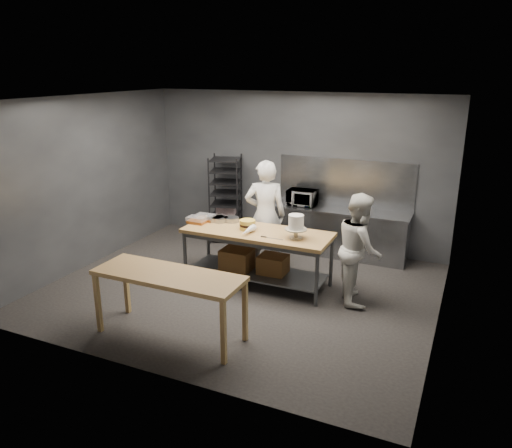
{
  "coord_description": "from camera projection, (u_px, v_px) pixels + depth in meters",
  "views": [
    {
      "loc": [
        3.25,
        -6.62,
        3.45
      ],
      "look_at": [
        0.14,
        0.28,
        1.05
      ],
      "focal_mm": 35.0,
      "sensor_mm": 36.0,
      "label": 1
    }
  ],
  "objects": [
    {
      "name": "pastry_clamshells",
      "position": [
        201.0,
        219.0,
        8.47
      ],
      "size": [
        0.37,
        0.4,
        0.11
      ],
      "color": "#A65421",
      "rests_on": "work_table"
    },
    {
      "name": "chef_behind",
      "position": [
        265.0,
        215.0,
        8.66
      ],
      "size": [
        0.83,
        0.69,
        1.95
      ],
      "primitive_type": "imported",
      "rotation": [
        0.0,
        0.0,
        3.51
      ],
      "color": "white",
      "rests_on": "ground"
    },
    {
      "name": "splashback_panel",
      "position": [
        345.0,
        183.0,
        9.43
      ],
      "size": [
        2.6,
        0.02,
        0.9
      ],
      "primitive_type": "cube",
      "color": "slate",
      "rests_on": "back_counter"
    },
    {
      "name": "work_table",
      "position": [
        255.0,
        251.0,
        8.14
      ],
      "size": [
        2.4,
        0.9,
        0.92
      ],
      "color": "olive",
      "rests_on": "ground"
    },
    {
      "name": "speed_rack",
      "position": [
        226.0,
        199.0,
        10.16
      ],
      "size": [
        0.77,
        0.8,
        1.75
      ],
      "color": "black",
      "rests_on": "ground"
    },
    {
      "name": "near_counter",
      "position": [
        169.0,
        280.0,
        6.45
      ],
      "size": [
        2.0,
        0.7,
        0.9
      ],
      "color": "#A27043",
      "rests_on": "ground"
    },
    {
      "name": "piping_bag",
      "position": [
        248.0,
        231.0,
        7.84
      ],
      "size": [
        0.14,
        0.39,
        0.12
      ],
      "primitive_type": "cone",
      "rotation": [
        1.57,
        0.0,
        -0.05
      ],
      "color": "silver",
      "rests_on": "work_table"
    },
    {
      "name": "chef_right",
      "position": [
        359.0,
        248.0,
        7.47
      ],
      "size": [
        0.89,
        0.99,
        1.69
      ],
      "primitive_type": "imported",
      "rotation": [
        0.0,
        0.0,
        1.93
      ],
      "color": "silver",
      "rests_on": "ground"
    },
    {
      "name": "ground",
      "position": [
        241.0,
        289.0,
        8.07
      ],
      "size": [
        6.0,
        6.0,
        0.0
      ],
      "primitive_type": "plane",
      "color": "black",
      "rests_on": "ground"
    },
    {
      "name": "offset_spatula",
      "position": [
        269.0,
        238.0,
        7.69
      ],
      "size": [
        0.36,
        0.02,
        0.02
      ],
      "color": "slate",
      "rests_on": "work_table"
    },
    {
      "name": "microwave",
      "position": [
        302.0,
        197.0,
        9.55
      ],
      "size": [
        0.54,
        0.37,
        0.3
      ],
      "primitive_type": "imported",
      "color": "black",
      "rests_on": "back_counter"
    },
    {
      "name": "layer_cake",
      "position": [
        248.0,
        225.0,
        8.07
      ],
      "size": [
        0.26,
        0.26,
        0.16
      ],
      "color": "gold",
      "rests_on": "work_table"
    },
    {
      "name": "frosted_cake_stand",
      "position": [
        296.0,
        224.0,
        7.6
      ],
      "size": [
        0.34,
        0.34,
        0.38
      ],
      "color": "#B4AA90",
      "rests_on": "work_table"
    },
    {
      "name": "back_counter",
      "position": [
        338.0,
        232.0,
        9.44
      ],
      "size": [
        2.6,
        0.6,
        0.9
      ],
      "color": "slate",
      "rests_on": "ground"
    },
    {
      "name": "back_wall",
      "position": [
        296.0,
        170.0,
        9.79
      ],
      "size": [
        6.0,
        0.04,
        3.0
      ],
      "primitive_type": "cube",
      "color": "#4C4F54",
      "rests_on": "ground"
    },
    {
      "name": "cake_pans",
      "position": [
        221.0,
        219.0,
        8.52
      ],
      "size": [
        0.56,
        0.35,
        0.07
      ],
      "color": "gray",
      "rests_on": "work_table"
    }
  ]
}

